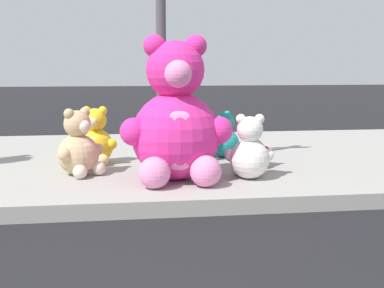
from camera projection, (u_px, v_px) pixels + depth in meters
sidewalk at (78, 164)px, 6.49m from camera, size 28.00×4.40×0.15m
sign_pole at (161, 14)px, 5.57m from camera, size 0.56×0.11×3.20m
plush_pink_large at (176, 123)px, 5.18m from camera, size 1.12×0.98×1.46m
plush_lavender at (178, 138)px, 6.32m from camera, size 0.49×0.51×0.69m
plush_teal at (224, 139)px, 6.53m from camera, size 0.42×0.41×0.58m
plush_tan at (79, 148)px, 5.46m from camera, size 0.51×0.51×0.71m
plush_red at (252, 149)px, 5.87m from camera, size 0.42×0.37×0.54m
plush_yellow at (95, 141)px, 6.09m from camera, size 0.52×0.47×0.68m
plush_white at (249, 153)px, 5.31m from camera, size 0.51×0.46×0.67m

